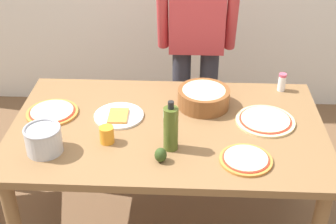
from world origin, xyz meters
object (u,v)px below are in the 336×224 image
object	(u,v)px
popcorn_bowl	(204,96)
steel_pot	(43,139)
salt_shaker	(282,82)
pizza_raw_on_board	(265,120)
dining_table	(168,140)
person_cook	(197,36)
avocado	(161,155)
plate_with_slice	(119,116)
cup_orange	(107,135)
pizza_cooked_on_tray	(52,112)
pizza_second_cooked	(246,159)
olive_oil_bottle	(171,128)

from	to	relation	value
popcorn_bowl	steel_pot	world-z (taller)	steel_pot
salt_shaker	pizza_raw_on_board	bearing A→B (deg)	-111.18
dining_table	person_cook	bearing A→B (deg)	79.16
avocado	dining_table	bearing A→B (deg)	86.77
plate_with_slice	cup_orange	distance (m)	0.23
plate_with_slice	cup_orange	bearing A→B (deg)	-96.11
pizza_raw_on_board	steel_pot	bearing A→B (deg)	-164.19
plate_with_slice	popcorn_bowl	distance (m)	0.47
pizza_cooked_on_tray	cup_orange	xyz separation A→B (m)	(0.33, -0.24, 0.03)
dining_table	steel_pot	world-z (taller)	steel_pot
plate_with_slice	popcorn_bowl	xyz separation A→B (m)	(0.45, 0.14, 0.05)
popcorn_bowl	pizza_second_cooked	bearing A→B (deg)	-68.81
pizza_second_cooked	plate_with_slice	distance (m)	0.72
dining_table	cup_orange	size ratio (longest dim) A/B	18.82
popcorn_bowl	olive_oil_bottle	distance (m)	0.43
popcorn_bowl	olive_oil_bottle	size ratio (longest dim) A/B	1.09
cup_orange	plate_with_slice	bearing A→B (deg)	83.89
dining_table	pizza_second_cooked	distance (m)	0.47
person_cook	olive_oil_bottle	distance (m)	0.96
dining_table	plate_with_slice	world-z (taller)	plate_with_slice
pizza_raw_on_board	pizza_second_cooked	size ratio (longest dim) A/B	1.25
popcorn_bowl	dining_table	bearing A→B (deg)	-132.31
steel_pot	salt_shaker	xyz separation A→B (m)	(1.20, 0.65, -0.01)
person_cook	popcorn_bowl	xyz separation A→B (m)	(0.04, -0.55, -0.12)
person_cook	plate_with_slice	size ratio (longest dim) A/B	6.23
person_cook	pizza_second_cooked	distance (m)	1.07
avocado	steel_pot	bearing A→B (deg)	174.61
person_cook	dining_table	bearing A→B (deg)	-100.84
cup_orange	avocado	size ratio (longest dim) A/B	1.21
pizza_raw_on_board	olive_oil_bottle	world-z (taller)	olive_oil_bottle
pizza_cooked_on_tray	cup_orange	bearing A→B (deg)	-36.23
pizza_raw_on_board	pizza_second_cooked	distance (m)	0.36
dining_table	person_cook	world-z (taller)	person_cook
olive_oil_bottle	avocado	world-z (taller)	olive_oil_bottle
pizza_cooked_on_tray	steel_pot	bearing A→B (deg)	-80.95
cup_orange	pizza_second_cooked	bearing A→B (deg)	-10.20
person_cook	avocado	size ratio (longest dim) A/B	23.14
salt_shaker	avocado	distance (m)	0.95
dining_table	popcorn_bowl	distance (m)	0.32
steel_pot	cup_orange	world-z (taller)	steel_pot
person_cook	steel_pot	size ratio (longest dim) A/B	9.34
cup_orange	person_cook	bearing A→B (deg)	64.89
pizza_raw_on_board	pizza_cooked_on_tray	distance (m)	1.12
pizza_raw_on_board	salt_shaker	distance (m)	0.37
pizza_cooked_on_tray	steel_pot	distance (m)	0.34
person_cook	pizza_second_cooked	size ratio (longest dim) A/B	6.64
avocado	cup_orange	bearing A→B (deg)	152.70
plate_with_slice	popcorn_bowl	bearing A→B (deg)	16.90
pizza_cooked_on_tray	popcorn_bowl	distance (m)	0.81
dining_table	person_cook	distance (m)	0.82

